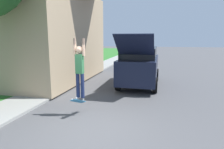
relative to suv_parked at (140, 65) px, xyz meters
name	(u,v)px	position (x,y,z in m)	size (l,w,h in m)	color
ground_plane	(90,129)	(-0.82, -6.10, -1.21)	(120.00, 120.00, 0.00)	#49494C
lawn	(10,78)	(-8.82, -0.10, -1.17)	(10.00, 80.00, 0.08)	#2D6B28
sidewalk	(69,81)	(-4.42, -0.10, -1.16)	(1.80, 80.00, 0.10)	gray
house	(13,17)	(-8.41, 0.15, 2.86)	(10.82, 8.95, 7.69)	tan
suv_parked	(140,65)	(0.00, 0.00, 0.00)	(2.13, 5.42, 2.91)	black
car_down_street	(140,54)	(-1.46, 14.29, -0.55)	(1.86, 4.37, 1.39)	silver
skateboarder	(80,67)	(-1.53, -5.11, 0.52)	(0.41, 0.24, 2.07)	#192347
skateboard	(78,101)	(-1.61, -5.16, -0.68)	(0.31, 0.72, 0.40)	#236B99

